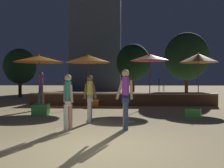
{
  "coord_description": "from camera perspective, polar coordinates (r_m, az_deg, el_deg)",
  "views": [
    {
      "loc": [
        0.63,
        -5.29,
        1.5
      ],
      "look_at": [
        0.0,
        6.23,
        1.31
      ],
      "focal_mm": 40.0,
      "sensor_mm": 36.0,
      "label": 1
    }
  ],
  "objects": [
    {
      "name": "person_3",
      "position": [
        7.5,
        3.1,
        -2.83
      ],
      "size": [
        0.53,
        0.3,
        1.81
      ],
      "rotation": [
        0.0,
        0.0,
        1.75
      ],
      "color": "#2D4C7F",
      "rests_on": "ground"
    },
    {
      "name": "person_1",
      "position": [
        8.74,
        -5.11,
        -3.02
      ],
      "size": [
        0.48,
        0.29,
        1.66
      ],
      "rotation": [
        0.0,
        0.0,
        4.64
      ],
      "color": "brown",
      "rests_on": "ground"
    },
    {
      "name": "bistro_chair_1",
      "position": [
        16.79,
        -10.62,
        0.17
      ],
      "size": [
        0.47,
        0.47,
        0.9
      ],
      "rotation": [
        0.0,
        0.0,
        2.14
      ],
      "color": "#47474C",
      "rests_on": "wooden_deck"
    },
    {
      "name": "cube_seat_2",
      "position": [
        13.79,
        -4.04,
        -4.46
      ],
      "size": [
        0.46,
        0.46,
        0.39
      ],
      "rotation": [
        0.0,
        0.0,
        0.0
      ],
      "color": "orange",
      "rests_on": "ground"
    },
    {
      "name": "cube_seat_1",
      "position": [
        10.37,
        18.06,
        -6.32
      ],
      "size": [
        0.74,
        0.74,
        0.39
      ],
      "rotation": [
        0.0,
        0.0,
        -0.33
      ],
      "color": "#4CC651",
      "rests_on": "ground"
    },
    {
      "name": "person_2",
      "position": [
        13.04,
        -15.93,
        -1.03
      ],
      "size": [
        0.39,
        0.48,
        1.88
      ],
      "rotation": [
        0.0,
        0.0,
        0.66
      ],
      "color": "#2D4C7F",
      "rests_on": "ground"
    },
    {
      "name": "cube_seat_3",
      "position": [
        10.96,
        -15.95,
        -5.69
      ],
      "size": [
        0.68,
        0.68,
        0.47
      ],
      "rotation": [
        0.0,
        0.0,
        0.08
      ],
      "color": "#4CC651",
      "rests_on": "ground"
    },
    {
      "name": "patio_umbrella_2",
      "position": [
        15.37,
        19.15,
        5.62
      ],
      "size": [
        2.2,
        2.2,
        3.1
      ],
      "color": "brown",
      "rests_on": "ground"
    },
    {
      "name": "bistro_chair_0",
      "position": [
        16.73,
        10.9,
        0.17
      ],
      "size": [
        0.4,
        0.4,
        0.9
      ],
      "rotation": [
        0.0,
        0.0,
        1.61
      ],
      "color": "#1E4C47",
      "rests_on": "wooden_deck"
    },
    {
      "name": "frisbee_disc",
      "position": [
        8.97,
        4.43,
        -8.55
      ],
      "size": [
        0.25,
        0.25,
        0.03
      ],
      "color": "white",
      "rests_on": "ground"
    },
    {
      "name": "patio_umbrella_0",
      "position": [
        15.32,
        -16.36,
        5.51
      ],
      "size": [
        2.9,
        2.9,
        3.0
      ],
      "color": "brown",
      "rests_on": "ground"
    },
    {
      "name": "background_tree_1",
      "position": [
        22.68,
        -20.3,
        3.81
      ],
      "size": [
        2.72,
        2.72,
        4.16
      ],
      "color": "#3D2B1C",
      "rests_on": "ground"
    },
    {
      "name": "background_tree_0",
      "position": [
        26.74,
        4.89,
        4.91
      ],
      "size": [
        3.59,
        3.59,
        5.32
      ],
      "color": "#3D2B1C",
      "rests_on": "ground"
    },
    {
      "name": "wooden_deck",
      "position": [
        15.86,
        2.37,
        -3.28
      ],
      "size": [
        10.85,
        3.03,
        0.73
      ],
      "color": "brown",
      "rests_on": "ground"
    },
    {
      "name": "patio_umbrella_3",
      "position": [
        14.51,
        8.65,
        5.98
      ],
      "size": [
        2.26,
        2.26,
        3.04
      ],
      "color": "brown",
      "rests_on": "ground"
    },
    {
      "name": "background_tree_2",
      "position": [
        21.62,
        16.67,
        6.02
      ],
      "size": [
        3.59,
        3.59,
        5.4
      ],
      "color": "#3D2B1C",
      "rests_on": "ground"
    },
    {
      "name": "patio_umbrella_1",
      "position": [
        14.52,
        -5.45,
        5.74
      ],
      "size": [
        2.59,
        2.59,
        3.01
      ],
      "color": "brown",
      "rests_on": "ground"
    },
    {
      "name": "distant_building",
      "position": [
        34.52,
        -3.68,
        8.98
      ],
      "size": [
        6.77,
        3.69,
        12.63
      ],
      "color": "#4C5666",
      "rests_on": "ground"
    },
    {
      "name": "person_0",
      "position": [
        7.56,
        -10.03,
        -3.68
      ],
      "size": [
        0.39,
        0.35,
        1.66
      ],
      "rotation": [
        0.0,
        0.0,
        4.0
      ],
      "color": "tan",
      "rests_on": "ground"
    },
    {
      "name": "ground_plane",
      "position": [
        5.53,
        -3.63,
        -14.77
      ],
      "size": [
        120.0,
        120.0,
        0.0
      ],
      "primitive_type": "plane",
      "color": "tan"
    }
  ]
}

